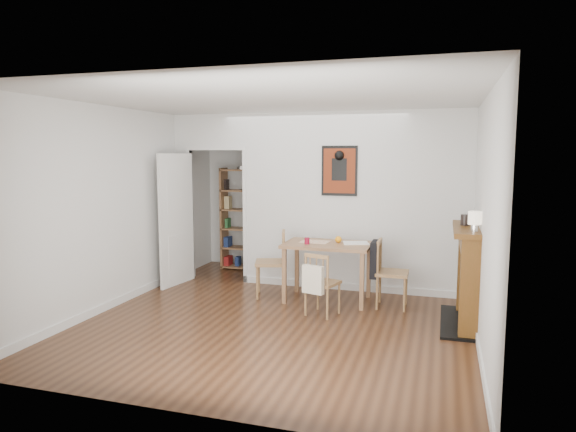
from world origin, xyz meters
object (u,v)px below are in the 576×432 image
(mantel_lamp, at_px, (475,219))
(ceramic_jar_a, at_px, (465,220))
(ceramic_jar_b, at_px, (467,219))
(red_glass, at_px, (307,241))
(notebook, at_px, (356,243))
(chair_left, at_px, (271,263))
(chair_front, at_px, (322,283))
(fireplace, at_px, (469,273))
(bookshelf, at_px, (243,220))
(orange_fruit, at_px, (338,239))
(dining_table, at_px, (328,250))
(chair_right, at_px, (391,272))

(mantel_lamp, xyz_separation_m, ceramic_jar_a, (-0.08, 0.50, -0.07))
(mantel_lamp, bearing_deg, ceramic_jar_b, 93.47)
(red_glass, xyz_separation_m, notebook, (0.62, 0.23, -0.04))
(chair_left, xyz_separation_m, ceramic_jar_b, (2.57, -0.12, 0.74))
(chair_left, relative_size, mantel_lamp, 4.20)
(chair_front, bearing_deg, red_glass, 123.39)
(fireplace, bearing_deg, bookshelf, 151.57)
(chair_front, bearing_deg, orange_fruit, 85.76)
(dining_table, height_order, fireplace, fireplace)
(bookshelf, bearing_deg, orange_fruit, -35.31)
(chair_right, height_order, orange_fruit, chair_right)
(chair_left, height_order, mantel_lamp, mantel_lamp)
(fireplace, distance_m, mantel_lamp, 0.79)
(chair_right, relative_size, ceramic_jar_a, 6.94)
(ceramic_jar_b, bearing_deg, mantel_lamp, -86.53)
(chair_front, relative_size, red_glass, 9.07)
(bookshelf, xyz_separation_m, notebook, (2.20, -1.39, -0.06))
(chair_right, height_order, ceramic_jar_b, ceramic_jar_b)
(chair_left, distance_m, orange_fruit, 1.02)
(chair_right, bearing_deg, dining_table, 176.39)
(chair_left, xyz_separation_m, chair_right, (1.67, -0.05, -0.00))
(chair_right, bearing_deg, red_glass, -175.48)
(chair_left, relative_size, bookshelf, 0.53)
(notebook, bearing_deg, chair_front, -111.79)
(chair_front, height_order, mantel_lamp, mantel_lamp)
(mantel_lamp, height_order, ceramic_jar_a, mantel_lamp)
(chair_right, height_order, red_glass, chair_right)
(chair_right, distance_m, notebook, 0.61)
(fireplace, bearing_deg, chair_right, 155.37)
(ceramic_jar_a, bearing_deg, ceramic_jar_b, 82.68)
(ceramic_jar_a, bearing_deg, notebook, 161.08)
(chair_left, relative_size, orange_fruit, 10.41)
(dining_table, height_order, orange_fruit, orange_fruit)
(red_glass, relative_size, mantel_lamp, 0.39)
(chair_right, bearing_deg, bookshelf, 150.31)
(dining_table, bearing_deg, orange_fruit, 34.58)
(dining_table, height_order, bookshelf, bookshelf)
(bookshelf, relative_size, red_glass, 20.05)
(chair_left, height_order, orange_fruit, chair_left)
(dining_table, distance_m, notebook, 0.39)
(chair_right, height_order, notebook, chair_right)
(chair_left, xyz_separation_m, bookshelf, (-1.02, 1.48, 0.40))
(chair_left, relative_size, red_glass, 10.66)
(dining_table, xyz_separation_m, red_glass, (-0.25, -0.14, 0.14))
(notebook, bearing_deg, ceramic_jar_b, -8.84)
(fireplace, height_order, red_glass, fireplace)
(chair_right, xyz_separation_m, notebook, (-0.49, 0.15, 0.34))
(dining_table, xyz_separation_m, bookshelf, (-1.83, 1.48, 0.17))
(fireplace, relative_size, orange_fruit, 13.96)
(bookshelf, height_order, ceramic_jar_b, bookshelf)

